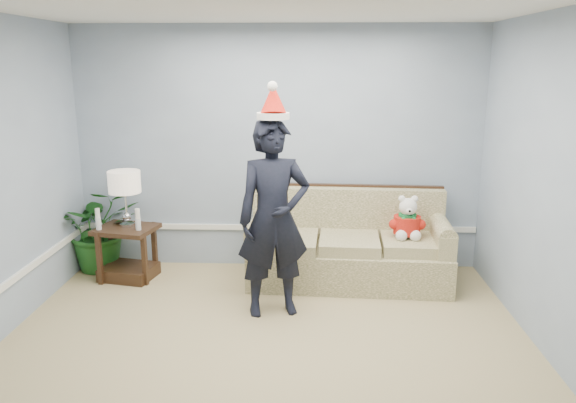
% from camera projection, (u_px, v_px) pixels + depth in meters
% --- Properties ---
extents(room_shell, '(4.54, 5.04, 2.74)m').
position_uv_depth(room_shell, '(258.00, 205.00, 3.81)').
color(room_shell, tan).
rests_on(room_shell, ground).
extents(wainscot_trim, '(4.49, 4.99, 0.06)m').
position_uv_depth(wainscot_trim, '(145.00, 266.00, 5.21)').
color(wainscot_trim, white).
rests_on(wainscot_trim, room_shell).
extents(sofa, '(2.14, 1.01, 0.98)m').
position_uv_depth(sofa, '(348.00, 249.00, 6.02)').
color(sofa, brown).
rests_on(sofa, room_shell).
extents(side_table, '(0.69, 0.61, 0.58)m').
position_uv_depth(side_table, '(128.00, 258.00, 6.09)').
color(side_table, '#3C2415').
rests_on(side_table, room_shell).
extents(table_lamp, '(0.34, 0.34, 0.60)m').
position_uv_depth(table_lamp, '(124.00, 184.00, 5.93)').
color(table_lamp, silver).
rests_on(table_lamp, side_table).
extents(candle_pair, '(0.48, 0.06, 0.23)m').
position_uv_depth(candle_pair, '(118.00, 220.00, 5.89)').
color(candle_pair, silver).
rests_on(candle_pair, side_table).
extents(houseplant, '(1.09, 1.03, 0.96)m').
position_uv_depth(houseplant, '(100.00, 228.00, 6.31)').
color(houseplant, '#1B571B').
rests_on(houseplant, room_shell).
extents(man, '(0.75, 0.59, 1.82)m').
position_uv_depth(man, '(274.00, 219.00, 5.10)').
color(man, black).
rests_on(man, room_shell).
extents(santa_hat, '(0.31, 0.34, 0.34)m').
position_uv_depth(santa_hat, '(273.00, 102.00, 4.86)').
color(santa_hat, white).
rests_on(santa_hat, man).
extents(teddy_bear, '(0.28, 0.32, 0.46)m').
position_uv_depth(teddy_bear, '(407.00, 222.00, 5.83)').
color(teddy_bear, white).
rests_on(teddy_bear, sofa).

